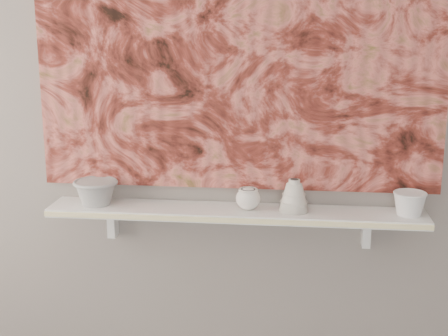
# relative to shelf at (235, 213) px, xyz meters

# --- Properties ---
(wall_back) EXTENTS (3.60, 0.00, 3.60)m
(wall_back) POSITION_rel_shelf_xyz_m (0.00, 0.09, 0.44)
(wall_back) COLOR gray
(wall_back) RESTS_ON floor
(shelf) EXTENTS (1.40, 0.18, 0.03)m
(shelf) POSITION_rel_shelf_xyz_m (0.00, 0.00, 0.00)
(shelf) COLOR white
(shelf) RESTS_ON wall_back
(shelf_stripe) EXTENTS (1.40, 0.01, 0.02)m
(shelf_stripe) POSITION_rel_shelf_xyz_m (0.00, -0.09, 0.00)
(shelf_stripe) COLOR #F7EBA5
(shelf_stripe) RESTS_ON shelf
(bracket_left) EXTENTS (0.03, 0.06, 0.12)m
(bracket_left) POSITION_rel_shelf_xyz_m (-0.49, 0.06, -0.07)
(bracket_left) COLOR white
(bracket_left) RESTS_ON wall_back
(bracket_right) EXTENTS (0.03, 0.06, 0.12)m
(bracket_right) POSITION_rel_shelf_xyz_m (0.49, 0.06, -0.07)
(bracket_right) COLOR white
(bracket_right) RESTS_ON wall_back
(painting) EXTENTS (1.50, 0.02, 1.10)m
(painting) POSITION_rel_shelf_xyz_m (0.00, 0.08, 0.62)
(painting) COLOR maroon
(painting) RESTS_ON wall_back
(house_motif) EXTENTS (0.09, 0.00, 0.08)m
(house_motif) POSITION_rel_shelf_xyz_m (0.45, 0.07, 0.32)
(house_motif) COLOR black
(house_motif) RESTS_ON painting
(bowl_grey) EXTENTS (0.19, 0.19, 0.10)m
(bowl_grey) POSITION_rel_shelf_xyz_m (-0.53, 0.00, 0.06)
(bowl_grey) COLOR gray
(bowl_grey) RESTS_ON shelf
(cup_cream) EXTENTS (0.11, 0.11, 0.08)m
(cup_cream) POSITION_rel_shelf_xyz_m (0.05, 0.00, 0.06)
(cup_cream) COLOR silver
(cup_cream) RESTS_ON shelf
(bell_vessel) EXTENTS (0.14, 0.14, 0.12)m
(bell_vessel) POSITION_rel_shelf_xyz_m (0.22, 0.00, 0.08)
(bell_vessel) COLOR silver
(bell_vessel) RESTS_ON shelf
(bowl_white) EXTENTS (0.16, 0.16, 0.09)m
(bowl_white) POSITION_rel_shelf_xyz_m (0.63, 0.00, 0.06)
(bowl_white) COLOR silver
(bowl_white) RESTS_ON shelf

